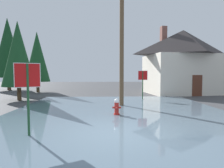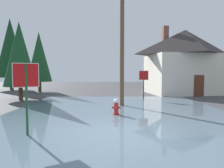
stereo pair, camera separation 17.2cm
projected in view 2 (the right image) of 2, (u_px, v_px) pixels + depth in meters
name	position (u px, v px, depth m)	size (l,w,h in m)	color
ground_plane	(113.00, 135.00, 6.64)	(80.00, 80.00, 0.10)	#424244
flood_puddle	(119.00, 112.00, 10.30)	(11.98, 12.84, 0.06)	slate
lane_stop_bar	(82.00, 145.00, 5.60)	(3.07, 0.30, 0.01)	silver
stop_sign_near	(26.00, 84.00, 6.22)	(0.75, 0.37, 2.52)	#1E4C28
fire_hydrant	(116.00, 107.00, 9.42)	(0.44, 0.38, 0.87)	#AD231E
utility_pole	(122.00, 36.00, 11.90)	(1.60, 0.28, 8.80)	brown
stop_sign_far	(144.00, 79.00, 14.87)	(0.74, 0.17, 2.38)	#1E4C28
house	(185.00, 61.00, 19.68)	(8.61, 6.56, 7.29)	silver
pine_tree_tall_left	(11.00, 48.00, 23.52)	(3.66, 3.66, 9.14)	#4C3823
pine_tree_mid_left	(39.00, 57.00, 20.90)	(2.73, 2.73, 6.83)	#4C3823
pine_tree_short_left	(20.00, 54.00, 14.71)	(2.52, 2.52, 6.29)	#4C3823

